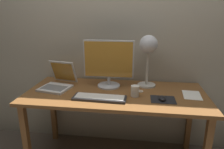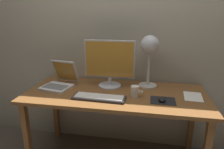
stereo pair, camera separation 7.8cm
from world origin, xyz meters
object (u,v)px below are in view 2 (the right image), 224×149
Objects in this scene: desk_lamp at (150,49)px; coffee_mug at (135,91)px; monitor at (110,62)px; keyboard_main at (99,97)px; laptop at (61,79)px; mouse at (162,99)px.

coffee_mug is (-0.10, -0.27, -0.32)m from desk_lamp.
desk_lamp reaches higher than monitor.
laptop reaches higher than keyboard_main.
keyboard_main is 0.64m from desk_lamp.
keyboard_main is 0.50m from laptop.
monitor is 0.50m from laptop.
keyboard_main is at bearing -95.55° from monitor.
desk_lamp is at bearing 69.27° from coffee_mug.
coffee_mug is (0.29, 0.10, 0.04)m from keyboard_main.
laptop is 0.74m from coffee_mug.
desk_lamp is 0.49m from mouse.
coffee_mug is (-0.22, 0.06, 0.03)m from mouse.
mouse is at bearing 4.71° from keyboard_main.
mouse is 0.23m from coffee_mug.
laptop is 0.89m from desk_lamp.
laptop reaches higher than mouse.
desk_lamp is (0.83, 0.13, 0.30)m from laptop.
keyboard_main is at bearing -160.84° from coffee_mug.
desk_lamp is 5.09× the size of mouse.
desk_lamp is 0.43m from coffee_mug.
coffee_mug is (0.26, -0.21, -0.19)m from monitor.
laptop is at bearing -170.86° from desk_lamp.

